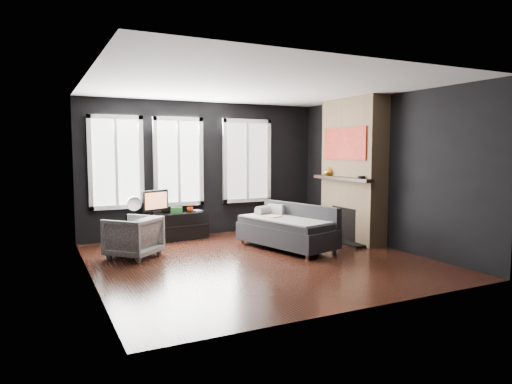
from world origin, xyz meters
name	(u,v)px	position (x,y,z in m)	size (l,w,h in m)	color
floor	(259,260)	(0.00, 0.00, 0.00)	(5.00, 5.00, 0.00)	black
ceiling	(259,87)	(0.00, 0.00, 2.70)	(5.00, 5.00, 0.00)	white
wall_back	(204,169)	(0.00, 2.50, 1.35)	(5.00, 0.02, 2.70)	black
wall_left	(89,179)	(-2.50, 0.00, 1.35)	(0.02, 5.00, 2.70)	black
wall_right	(383,171)	(2.50, 0.00, 1.35)	(0.02, 5.00, 2.70)	black
windows	(183,117)	(-0.45, 2.46, 2.38)	(4.00, 0.16, 1.76)	white
fireplace	(353,170)	(2.30, 0.60, 1.35)	(0.70, 1.62, 2.70)	#93724C
sofa	(286,227)	(0.80, 0.51, 0.39)	(0.91, 1.82, 0.78)	#27282A
stripe_pillow	(276,213)	(0.87, 1.03, 0.56)	(0.08, 0.33, 0.33)	gray
armchair	(133,235)	(-1.74, 1.04, 0.37)	(0.72, 0.67, 0.74)	white
media_console	(168,227)	(-0.85, 2.19, 0.26)	(1.51, 0.47, 0.52)	black
monitor	(155,201)	(-1.09, 2.20, 0.78)	(0.58, 0.12, 0.52)	black
desk_fan	(134,206)	(-1.51, 2.12, 0.70)	(0.26, 0.26, 0.37)	gray
mug	(190,209)	(-0.41, 2.20, 0.58)	(0.12, 0.10, 0.12)	red
book	(193,206)	(-0.31, 2.28, 0.62)	(0.16, 0.02, 0.21)	#B9A993
storage_box	(177,210)	(-0.68, 2.20, 0.58)	(0.21, 0.13, 0.11)	#2D6F2E
mantel_vase	(328,171)	(2.05, 1.05, 1.32)	(0.18, 0.18, 0.18)	gold
mantel_clock	(361,177)	(2.05, 0.05, 1.25)	(0.13, 0.13, 0.04)	black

